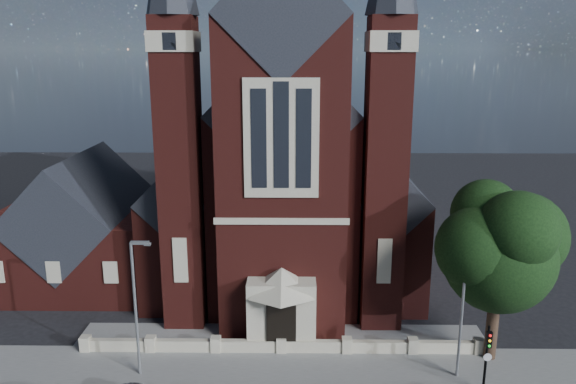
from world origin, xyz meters
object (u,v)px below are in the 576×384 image
Objects in this scene: parish_hall at (84,231)px; church at (286,167)px; traffic_signal at (487,351)px; street_tree at (503,252)px; street_lamp_left at (137,301)px; street_lamp_right at (464,303)px.

church is at bearing 17.16° from parish_hall.
church reaches higher than traffic_signal.
traffic_signal is at bearing -29.98° from parish_hall.
street_tree is 1.32× the size of street_lamp_left.
church is 20.84m from street_lamp_left.
parish_hall is at bearing 156.74° from street_tree.
street_tree is at bearing -23.26° from parish_hall.
traffic_signal is (11.00, -20.52, -5.60)m from church.
street_lamp_right is (10.09, -18.94, -3.59)m from church.
church is 4.31× the size of street_lamp_right.
church reaches higher than street_tree.
street_lamp_right is at bearing -145.74° from street_tree.
street_tree is (12.60, -17.23, -1.23)m from church.
traffic_signal is at bearing -115.95° from street_tree.
street_tree is 5.70m from traffic_signal.
traffic_signal is (18.91, -1.57, -2.02)m from street_lamp_left.
street_tree is 3.84m from street_lamp_right.
street_lamp_left is at bearing 180.00° from street_lamp_right.
street_lamp_right is (18.00, 0.00, 0.00)m from street_lamp_left.
parish_hall is 31.27m from street_tree.
street_lamp_right is at bearing -61.96° from church.
street_tree reaches higher than street_lamp_right.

